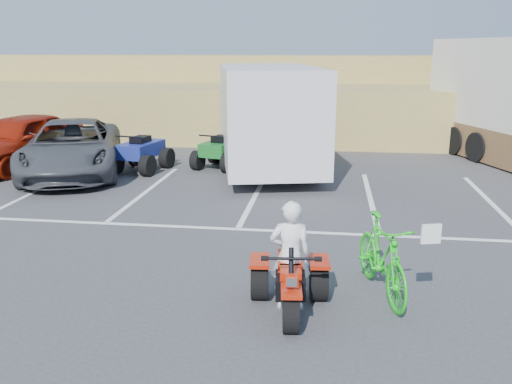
# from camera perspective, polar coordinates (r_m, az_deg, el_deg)

# --- Properties ---
(ground) EXTENTS (100.00, 100.00, 0.00)m
(ground) POSITION_cam_1_polar(r_m,az_deg,el_deg) (8.35, -4.72, -9.21)
(ground) COLOR #3A3A3C
(ground) RESTS_ON ground
(parking_stripes) EXTENTS (28.00, 5.16, 0.01)m
(parking_stripes) POSITION_cam_1_polar(r_m,az_deg,el_deg) (12.02, 3.48, -1.56)
(parking_stripes) COLOR white
(parking_stripes) RESTS_ON ground
(grass_embankment) EXTENTS (40.00, 8.50, 3.10)m
(grass_embankment) POSITION_cam_1_polar(r_m,az_deg,el_deg) (23.06, 3.57, 9.94)
(grass_embankment) COLOR olive
(grass_embankment) RESTS_ON ground
(red_trike_atv) EXTENTS (1.23, 1.56, 0.95)m
(red_trike_atv) POSITION_cam_1_polar(r_m,az_deg,el_deg) (7.40, 3.55, -12.51)
(red_trike_atv) COLOR #A91F09
(red_trike_atv) RESTS_ON ground
(rider) EXTENTS (0.58, 0.41, 1.50)m
(rider) POSITION_cam_1_polar(r_m,az_deg,el_deg) (7.22, 3.62, -6.67)
(rider) COLOR white
(rider) RESTS_ON ground
(green_dirt_bike) EXTENTS (1.00, 1.97, 1.14)m
(green_dirt_bike) POSITION_cam_1_polar(r_m,az_deg,el_deg) (7.85, 13.10, -6.67)
(green_dirt_bike) COLOR #14BF19
(green_dirt_bike) RESTS_ON ground
(grey_pickup) EXTENTS (4.12, 5.85, 1.48)m
(grey_pickup) POSITION_cam_1_polar(r_m,az_deg,el_deg) (15.88, -18.79, 4.45)
(grey_pickup) COLOR #3F4146
(grey_pickup) RESTS_ON ground
(red_car) EXTENTS (2.64, 4.87, 1.57)m
(red_car) POSITION_cam_1_polar(r_m,az_deg,el_deg) (17.40, -23.68, 4.99)
(red_car) COLOR maroon
(red_car) RESTS_ON ground
(cargo_trailer) EXTENTS (3.83, 6.65, 2.92)m
(cargo_trailer) POSITION_cam_1_polar(r_m,az_deg,el_deg) (15.61, 1.18, 8.18)
(cargo_trailer) COLOR silver
(cargo_trailer) RESTS_ON ground
(quad_atv_blue) EXTENTS (1.57, 1.91, 1.11)m
(quad_atv_blue) POSITION_cam_1_polar(r_m,az_deg,el_deg) (15.90, -11.89, 2.21)
(quad_atv_blue) COLOR navy
(quad_atv_blue) RESTS_ON ground
(quad_atv_green) EXTENTS (1.60, 1.88, 1.06)m
(quad_atv_green) POSITION_cam_1_polar(r_m,az_deg,el_deg) (15.99, -3.69, 2.57)
(quad_atv_green) COLOR #155E1F
(quad_atv_green) RESTS_ON ground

